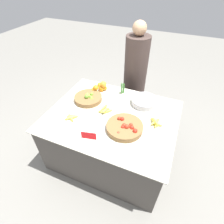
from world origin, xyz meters
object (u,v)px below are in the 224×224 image
object	(u,v)px
vendor_person	(135,77)
tomato_basket	(125,127)
lime_bowl	(88,98)
metal_bowl	(144,101)
price_sign	(89,136)

from	to	relation	value
vendor_person	tomato_basket	bearing A→B (deg)	-78.28
lime_bowl	metal_bowl	bearing A→B (deg)	16.52
metal_bowl	vendor_person	distance (m)	0.71
metal_bowl	price_sign	bearing A→B (deg)	-115.36
lime_bowl	metal_bowl	distance (m)	0.72
lime_bowl	tomato_basket	size ratio (longest dim) A/B	0.90
tomato_basket	metal_bowl	xyz separation A→B (m)	(0.08, 0.51, 0.00)
tomato_basket	lime_bowl	bearing A→B (deg)	153.14
tomato_basket	metal_bowl	bearing A→B (deg)	81.40
lime_bowl	tomato_basket	xyz separation A→B (m)	(0.61, -0.31, 0.00)
lime_bowl	vendor_person	world-z (taller)	vendor_person
metal_bowl	vendor_person	size ratio (longest dim) A/B	0.21
metal_bowl	lime_bowl	bearing A→B (deg)	-163.48
lime_bowl	price_sign	distance (m)	0.66
lime_bowl	vendor_person	size ratio (longest dim) A/B	0.23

